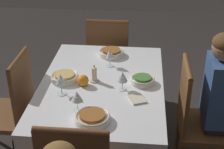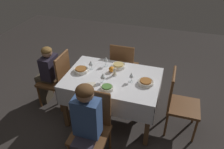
{
  "view_description": "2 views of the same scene",
  "coord_description": "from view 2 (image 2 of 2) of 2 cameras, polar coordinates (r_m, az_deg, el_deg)",
  "views": [
    {
      "loc": [
        2.17,
        0.28,
        2.01
      ],
      "look_at": [
        0.01,
        0.08,
        0.83
      ],
      "focal_mm": 55.0,
      "sensor_mm": 36.0,
      "label": 1
    },
    {
      "loc": [
        -0.75,
        2.42,
        2.47
      ],
      "look_at": [
        -0.01,
        0.04,
        0.82
      ],
      "focal_mm": 35.0,
      "sensor_mm": 36.0,
      "label": 2
    }
  ],
  "objects": [
    {
      "name": "person_adult_denim",
      "position": [
        2.48,
        -6.9,
        -13.1
      ],
      "size": [
        0.3,
        0.34,
        1.18
      ],
      "rotation": [
        0.0,
        0.0,
        3.14
      ],
      "color": "#383342",
      "rests_on": "ground_plane"
    },
    {
      "name": "bowl_east",
      "position": [
        3.19,
        -8.15,
        1.2
      ],
      "size": [
        0.22,
        0.22,
        0.06
      ],
      "color": "silver",
      "rests_on": "dining_table"
    },
    {
      "name": "napkin_red_folded",
      "position": [
        2.91,
        -5.42,
        -2.64
      ],
      "size": [
        0.14,
        0.13,
        0.01
      ],
      "rotation": [
        0.0,
        0.0,
        0.4
      ],
      "color": "beige",
      "rests_on": "dining_table"
    },
    {
      "name": "chair_west",
      "position": [
        3.15,
        17.04,
        -6.63
      ],
      "size": [
        0.44,
        0.43,
        0.95
      ],
      "rotation": [
        0.0,
        0.0,
        -1.57
      ],
      "color": "brown",
      "rests_on": "ground_plane"
    },
    {
      "name": "chair_east",
      "position": [
        3.57,
        -14.07,
        -0.79
      ],
      "size": [
        0.44,
        0.43,
        0.95
      ],
      "rotation": [
        0.0,
        0.0,
        1.57
      ],
      "color": "brown",
      "rests_on": "ground_plane"
    },
    {
      "name": "candle_centerpiece",
      "position": [
        3.07,
        0.69,
        0.62
      ],
      "size": [
        0.07,
        0.07,
        0.14
      ],
      "color": "beige",
      "rests_on": "dining_table"
    },
    {
      "name": "wine_glass_north",
      "position": [
        2.9,
        -2.38,
        -0.36
      ],
      "size": [
        0.07,
        0.07,
        0.14
      ],
      "color": "white",
      "rests_on": "dining_table"
    },
    {
      "name": "bowl_west",
      "position": [
        2.94,
        8.77,
        -1.99
      ],
      "size": [
        0.21,
        0.21,
        0.06
      ],
      "color": "silver",
      "rests_on": "dining_table"
    },
    {
      "name": "dining_table",
      "position": [
        3.11,
        0.14,
        -2.22
      ],
      "size": [
        1.32,
        0.9,
        0.75
      ],
      "color": "silver",
      "rests_on": "ground_plane"
    },
    {
      "name": "orange_fruit",
      "position": [
        3.15,
        -0.11,
        1.4
      ],
      "size": [
        0.08,
        0.08,
        0.08
      ],
      "primitive_type": "sphere",
      "color": "orange",
      "rests_on": "dining_table"
    },
    {
      "name": "bowl_north",
      "position": [
        2.8,
        -1.37,
        -3.5
      ],
      "size": [
        0.17,
        0.17,
        0.06
      ],
      "color": "silver",
      "rests_on": "dining_table"
    },
    {
      "name": "chair_north",
      "position": [
        2.7,
        -5.3,
        -13.07
      ],
      "size": [
        0.43,
        0.44,
        0.95
      ],
      "rotation": [
        0.0,
        0.0,
        3.14
      ],
      "color": "brown",
      "rests_on": "ground_plane"
    },
    {
      "name": "ground_plane",
      "position": [
        3.53,
        0.13,
        -10.83
      ],
      "size": [
        8.0,
        8.0,
        0.0
      ],
      "primitive_type": "plane",
      "color": "#332D2B"
    },
    {
      "name": "person_child_dark",
      "position": [
        3.63,
        -16.54,
        0.37
      ],
      "size": [
        0.33,
        0.3,
        1.03
      ],
      "rotation": [
        0.0,
        0.0,
        1.57
      ],
      "color": "#4C4233",
      "rests_on": "ground_plane"
    },
    {
      "name": "chair_south",
      "position": [
        3.78,
        2.97,
        2.3
      ],
      "size": [
        0.43,
        0.44,
        0.95
      ],
      "color": "brown",
      "rests_on": "ground_plane"
    },
    {
      "name": "bowl_south",
      "position": [
        3.26,
        1.68,
        2.34
      ],
      "size": [
        0.21,
        0.21,
        0.06
      ],
      "color": "silver",
      "rests_on": "dining_table"
    },
    {
      "name": "wine_glass_south",
      "position": [
        3.25,
        -1.6,
        3.94
      ],
      "size": [
        0.07,
        0.07,
        0.15
      ],
      "color": "white",
      "rests_on": "dining_table"
    },
    {
      "name": "wine_glass_west",
      "position": [
        2.92,
        5.09,
        -0.24
      ],
      "size": [
        0.07,
        0.07,
        0.14
      ],
      "color": "white",
      "rests_on": "dining_table"
    },
    {
      "name": "wine_glass_east",
      "position": [
        3.2,
        -5.51,
        2.97
      ],
      "size": [
        0.07,
        0.07,
        0.14
      ],
      "color": "white",
      "rests_on": "dining_table"
    }
  ]
}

